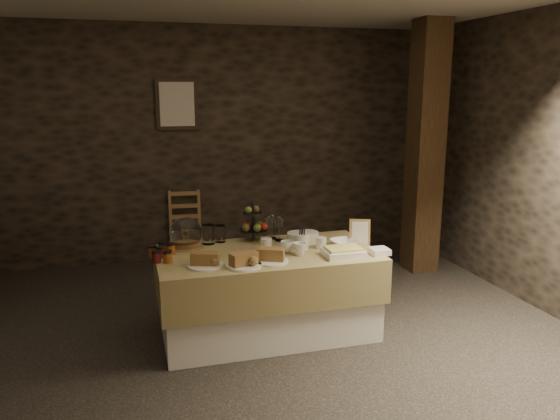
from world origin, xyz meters
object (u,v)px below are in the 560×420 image
object	(u,v)px
chair	(185,231)
timber_column	(425,149)
fruit_stand	(254,226)
buffet_table	(267,286)

from	to	relation	value
chair	timber_column	distance (m)	2.75
chair	timber_column	xyz separation A→B (m)	(2.40, -0.93, 0.95)
fruit_stand	timber_column	bearing A→B (deg)	20.20
timber_column	chair	bearing A→B (deg)	158.76
buffet_table	timber_column	bearing A→B (deg)	28.57
chair	fruit_stand	size ratio (longest dim) A/B	1.89
timber_column	buffet_table	bearing A→B (deg)	-151.43
timber_column	fruit_stand	distance (m)	2.19
buffet_table	timber_column	world-z (taller)	timber_column
fruit_stand	buffet_table	bearing A→B (deg)	-86.20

